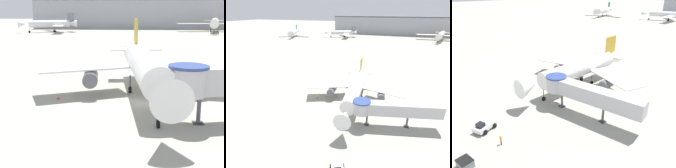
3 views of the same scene
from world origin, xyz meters
TOP-DOWN VIEW (x-y plane):
  - ground_plane at (0.00, 0.00)m, footprint 800.00×800.00m
  - main_airplane at (0.44, 3.13)m, footprint 30.57×32.58m
  - jet_bridge at (10.76, -5.90)m, footprint 19.46×7.59m
  - pushback_tug_white at (4.03, -22.23)m, footprint 3.44×4.35m
  - service_container_gray at (10.65, -27.34)m, footprint 2.42×2.13m
  - traffic_cone_starboard_wing at (12.28, 0.81)m, footprint 0.49×0.49m
  - traffic_cone_port_wing at (-11.11, 1.18)m, footprint 0.39×0.39m
  - ground_crew_marshaller at (9.30, -21.68)m, footprint 0.32×0.22m
  - background_jet_teal_tail at (-92.07, 115.01)m, footprint 31.37×30.36m
  - background_jet_gray_tail at (-45.99, 130.57)m, footprint 30.66×32.86m

SIDE VIEW (x-z plane):
  - ground_plane at x=0.00m, z-range 0.00..0.00m
  - traffic_cone_port_wing at x=-11.11m, z-range -0.02..0.64m
  - traffic_cone_starboard_wing at x=12.28m, z-range -0.02..0.79m
  - service_container_gray at x=10.65m, z-range 0.00..1.19m
  - pushback_tug_white at x=4.03m, z-range -0.08..1.69m
  - ground_crew_marshaller at x=9.30m, z-range 0.13..1.79m
  - main_airplane at x=0.44m, z-range -0.81..9.51m
  - background_jet_gray_tail at x=-45.99m, z-range -0.64..9.78m
  - jet_bridge at x=10.76m, z-range 1.47..7.78m
  - background_jet_teal_tail at x=-92.07m, z-range -0.68..10.28m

